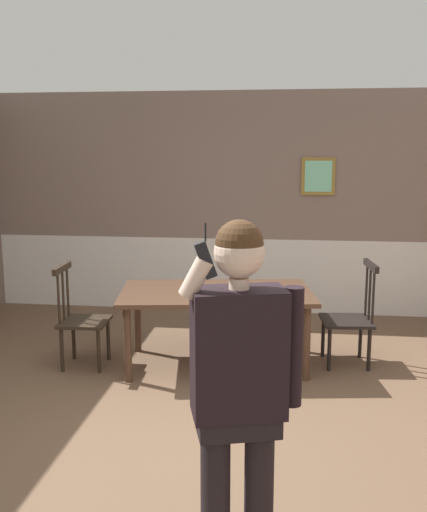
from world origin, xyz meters
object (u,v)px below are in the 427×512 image
Objects in this scene: chair_near_window at (351,317)px; dining_table at (216,299)px; chair_by_doorway at (81,319)px; person_figure at (240,378)px.

dining_table is at bearing 92.66° from chair_near_window.
person_figure is (1.71, -2.61, 0.54)m from chair_by_doorway.
dining_table is 1.10× the size of person_figure.
person_figure reaches higher than chair_near_window.
person_figure is (-0.83, -2.97, 0.54)m from chair_near_window.
chair_by_doorway is at bearing -171.93° from dining_table.
person_figure is at bearing -81.04° from dining_table.
dining_table is at bearing -96.75° from person_figure.
person_figure reaches higher than dining_table.
person_figure is at bearing 158.91° from chair_near_window.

